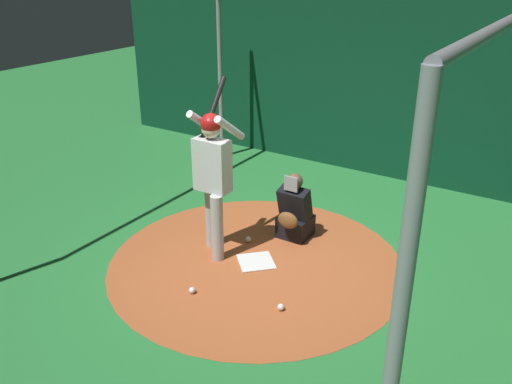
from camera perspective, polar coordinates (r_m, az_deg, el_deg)
The scene contains 10 objects.
ground_plane at distance 6.72m, azimuth -0.00°, elevation -7.42°, with size 26.57×26.57×0.00m, color #287A38.
dirt_circle at distance 6.72m, azimuth -0.00°, elevation -7.40°, with size 3.61×3.61×0.01m, color #AD562D.
home_plate at distance 6.72m, azimuth -0.00°, elevation -7.33°, with size 0.42×0.42×0.01m, color white.
batter at distance 6.49m, azimuth -4.58°, elevation 2.29°, with size 0.68×0.49×2.15m.
catcher at distance 7.14m, azimuth 4.07°, elevation -2.23°, with size 0.58×0.40×0.92m.
back_wall at distance 9.18m, azimuth 12.71°, elevation 13.11°, with size 0.23×10.57×3.70m.
cage_frame at distance 5.89m, azimuth -0.00°, elevation 11.27°, with size 5.79×5.23×3.16m.
baseball_0 at distance 5.89m, azimuth 2.64°, elevation -12.01°, with size 0.07×0.07×0.07m, color white.
baseball_1 at distance 7.14m, azimuth -0.80°, elevation -5.00°, with size 0.07×0.07×0.07m, color white.
baseball_2 at distance 6.18m, azimuth -6.74°, elevation -10.24°, with size 0.07×0.07×0.07m, color white.
Camera 1 is at (4.84, 3.10, 3.50)m, focal length 37.99 mm.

